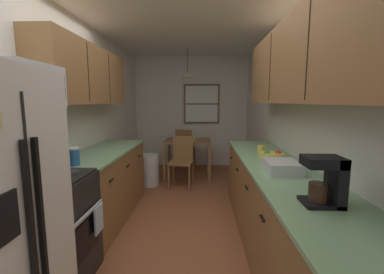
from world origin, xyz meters
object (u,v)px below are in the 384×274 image
Objects in this scene: dining_chair_near at (182,159)px; dish_rack at (282,167)px; table_serving_bowl at (191,139)px; microwave_over_range at (22,86)px; coffee_maker at (327,180)px; storage_canister at (73,156)px; fruit_bowl at (272,155)px; trash_bin at (149,170)px; dining_table at (188,146)px; dining_chair_far at (185,147)px; stove_range at (48,230)px; mug_spare at (261,149)px.

dish_rack is (1.07, -2.23, 0.45)m from dining_chair_near.
dining_chair_near reaches higher than table_serving_bowl.
coffee_maker is (2.12, -0.41, -0.58)m from microwave_over_range.
storage_canister is 0.65× the size of fruit_bowl.
dining_table is at bearing 40.74° from trash_bin.
fruit_bowl is (0.02, 1.27, -0.12)m from coffee_maker.
dish_rack is (0.99, -2.83, 0.32)m from dining_table.
dining_chair_near is at bearing -96.90° from dining_table.
coffee_maker is at bearing -60.07° from trash_bin.
coffee_maker is (1.03, -3.55, 0.42)m from dining_table.
microwave_over_range is at bearing -102.69° from storage_canister.
fruit_bowl reaches higher than trash_bin.
dish_rack reaches higher than dining_chair_far.
dining_table is at bearing 106.26° from coffee_maker.
storage_canister is at bearing -104.86° from dining_chair_far.
dining_chair_near is at bearing -88.38° from dining_chair_far.
trash_bin is at bearing -139.26° from dining_table.
dining_table is at bearing 72.87° from stove_range.
trash_bin is at bearing 80.95° from microwave_over_range.
dining_chair_near is at bearing 70.56° from stove_range.
microwave_over_range is 2.21m from dish_rack.
dish_rack is (2.07, 0.31, -0.69)m from microwave_over_range.
trash_bin is (0.29, 2.56, -0.19)m from stove_range.
dish_rack is at bearing -96.56° from fruit_bowl.
coffee_maker reaches higher than dish_rack.
storage_canister reaches higher than dining_table.
dining_chair_near reaches higher than dining_table.
dining_chair_near is 1.81m from mug_spare.
storage_canister is (-0.01, 0.48, 0.52)m from stove_range.
dining_table is 7.26× the size of mug_spare.
microwave_over_range is at bearing -99.05° from trash_bin.
table_serving_bowl reaches higher than dining_table.
mug_spare is (1.08, -1.39, 0.45)m from dining_chair_near.
stove_range is 3.72× the size of coffee_maker.
fruit_bowl is (2.02, 0.86, 0.46)m from stove_range.
mug_spare is 2.17m from table_serving_bowl.
dish_rack is (1.96, 0.31, 0.48)m from stove_range.
stove_range is at bearing -107.13° from dining_table.
storage_canister is at bearing -113.65° from dining_chair_near.
stove_range is 2.13m from coffee_maker.
coffee_maker reaches higher than storage_canister.
mug_spare reaches higher than table_serving_bowl.
stove_range is 3.84m from dining_chair_far.
table_serving_bowl is at bearing 71.53° from stove_range.
coffee_maker reaches higher than dining_table.
dining_chair_far is at bearing 105.38° from coffee_maker.
dining_table is 1.01× the size of dining_chair_near.
dining_chair_near is at bearing 68.31° from microwave_over_range.
dining_table is 3.40× the size of fruit_bowl.
dining_table is at bearing 114.84° from fruit_bowl.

